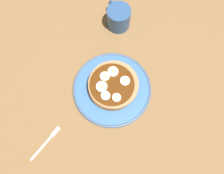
# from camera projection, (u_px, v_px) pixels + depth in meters

# --- Properties ---
(ground_plane) EXTENTS (1.40, 1.40, 0.03)m
(ground_plane) POSITION_uv_depth(u_px,v_px,m) (112.00, 91.00, 0.77)
(ground_plane) COLOR olive
(plate) EXTENTS (0.26, 0.26, 0.02)m
(plate) POSITION_uv_depth(u_px,v_px,m) (112.00, 89.00, 0.74)
(plate) COLOR #3F72B2
(plate) RESTS_ON ground_plane
(pancake_stack) EXTENTS (0.17, 0.16, 0.04)m
(pancake_stack) POSITION_uv_depth(u_px,v_px,m) (113.00, 85.00, 0.72)
(pancake_stack) COLOR tan
(pancake_stack) RESTS_ON plate
(banana_slice_0) EXTENTS (0.03, 0.03, 0.01)m
(banana_slice_0) POSITION_uv_depth(u_px,v_px,m) (106.00, 96.00, 0.68)
(banana_slice_0) COLOR #F1E4C6
(banana_slice_0) RESTS_ON pancake_stack
(banana_slice_1) EXTENTS (0.03, 0.03, 0.01)m
(banana_slice_1) POSITION_uv_depth(u_px,v_px,m) (105.00, 76.00, 0.70)
(banana_slice_1) COLOR #FEE2B4
(banana_slice_1) RESTS_ON pancake_stack
(banana_slice_2) EXTENTS (0.03, 0.03, 0.01)m
(banana_slice_2) POSITION_uv_depth(u_px,v_px,m) (125.00, 81.00, 0.70)
(banana_slice_2) COLOR #F4EFB9
(banana_slice_2) RESTS_ON pancake_stack
(banana_slice_3) EXTENTS (0.04, 0.04, 0.01)m
(banana_slice_3) POSITION_uv_depth(u_px,v_px,m) (102.00, 87.00, 0.69)
(banana_slice_3) COLOR #FBF2BB
(banana_slice_3) RESTS_ON pancake_stack
(banana_slice_4) EXTENTS (0.03, 0.03, 0.01)m
(banana_slice_4) POSITION_uv_depth(u_px,v_px,m) (117.00, 98.00, 0.68)
(banana_slice_4) COLOR #FDE0B5
(banana_slice_4) RESTS_ON pancake_stack
(banana_slice_5) EXTENTS (0.03, 0.03, 0.01)m
(banana_slice_5) POSITION_uv_depth(u_px,v_px,m) (113.00, 72.00, 0.71)
(banana_slice_5) COLOR #FEF2BC
(banana_slice_5) RESTS_ON pancake_stack
(coffee_mug) EXTENTS (0.12, 0.08, 0.08)m
(coffee_mug) POSITION_uv_depth(u_px,v_px,m) (118.00, 17.00, 0.79)
(coffee_mug) COLOR #33598C
(coffee_mug) RESTS_ON ground_plane
(fork) EXTENTS (0.07, 0.12, 0.01)m
(fork) POSITION_uv_depth(u_px,v_px,m) (47.00, 141.00, 0.70)
(fork) COLOR silver
(fork) RESTS_ON ground_plane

